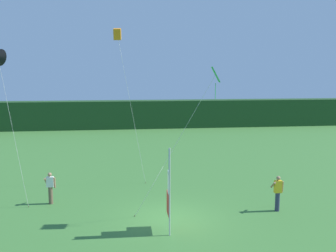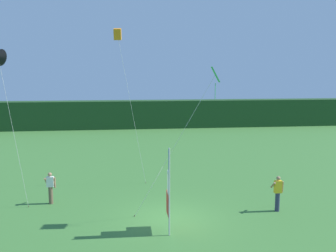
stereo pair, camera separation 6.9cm
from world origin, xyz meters
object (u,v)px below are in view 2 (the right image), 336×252
at_px(person_mid_field, 278,192).
at_px(kite_orange_box_0, 118,35).
at_px(banner_flag, 168,192).
at_px(kite_green_diamond_1, 210,85).
at_px(person_near_banner, 50,187).

bearing_deg(person_mid_field, kite_orange_box_0, 143.70).
relative_size(banner_flag, person_mid_field, 2.12).
relative_size(person_mid_field, kite_green_diamond_1, 0.25).
height_order(banner_flag, kite_orange_box_0, kite_orange_box_0).
height_order(person_mid_field, kite_orange_box_0, kite_orange_box_0).
xyz_separation_m(banner_flag, person_mid_field, (5.60, 1.81, -0.84)).
height_order(banner_flag, person_near_banner, banner_flag).
bearing_deg(kite_green_diamond_1, person_near_banner, 157.93).
bearing_deg(person_mid_field, person_near_banner, 168.09).
bearing_deg(person_mid_field, banner_flag, -162.13).
distance_m(person_mid_field, kite_orange_box_0, 12.43).
distance_m(banner_flag, kite_orange_box_0, 10.52).
xyz_separation_m(person_near_banner, person_mid_field, (11.25, -2.37, 0.06)).
distance_m(banner_flag, person_near_banner, 7.08).
bearing_deg(person_near_banner, person_mid_field, -11.91).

